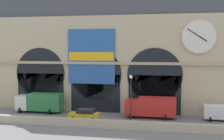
{
  "coord_description": "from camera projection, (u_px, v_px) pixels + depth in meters",
  "views": [
    {
      "loc": [
        11.45,
        -40.51,
        10.37
      ],
      "look_at": [
        2.76,
        5.0,
        6.91
      ],
      "focal_mm": 46.4,
      "sensor_mm": 36.0,
      "label": 1
    }
  ],
  "objects": [
    {
      "name": "street_lamp_quayside",
      "position": [
        131.0,
        94.0,
        37.58
      ],
      "size": [
        0.44,
        0.44,
        6.9
      ],
      "color": "black",
      "rests_on": "ground"
    },
    {
      "name": "box_truck_midwest",
      "position": [
        40.0,
        102.0,
        46.84
      ],
      "size": [
        7.5,
        2.91,
        3.12
      ],
      "color": "white",
      "rests_on": "ground"
    },
    {
      "name": "quay_parapet_wall",
      "position": [
        79.0,
        123.0,
        38.37
      ],
      "size": [
        90.0,
        0.7,
        1.1
      ],
      "primitive_type": "cube",
      "color": "#B2A891",
      "rests_on": "ground"
    },
    {
      "name": "ground_plane",
      "position": [
        87.0,
        119.0,
        42.59
      ],
      "size": [
        200.0,
        200.0,
        0.0
      ],
      "primitive_type": "plane",
      "color": "slate"
    },
    {
      "name": "car_center",
      "position": [
        85.0,
        114.0,
        42.07
      ],
      "size": [
        4.4,
        2.22,
        1.55
      ],
      "color": "gold",
      "rests_on": "ground"
    },
    {
      "name": "box_truck_mideast",
      "position": [
        151.0,
        107.0,
        43.11
      ],
      "size": [
        7.5,
        2.91,
        3.12
      ],
      "color": "red",
      "rests_on": "ground"
    },
    {
      "name": "van_east",
      "position": [
        222.0,
        112.0,
        41.5
      ],
      "size": [
        5.2,
        2.48,
        2.2
      ],
      "color": "white",
      "rests_on": "ground"
    },
    {
      "name": "station_building",
      "position": [
        99.0,
        54.0,
        49.38
      ],
      "size": [
        40.15,
        5.74,
        19.37
      ],
      "color": "#BCAD8C",
      "rests_on": "ground"
    }
  ]
}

